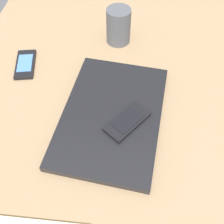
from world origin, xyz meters
TOP-DOWN VIEW (x-y plane):
  - desk_surface at (0.00, 0.00)cm, footprint 120.00×80.00cm
  - laptop_closed at (-7.22, -4.06)cm, footprint 38.41×27.82cm
  - cell_phone_on_laptop at (-9.89, -7.99)cm, footprint 12.47×11.42cm
  - cell_phone_on_desk at (8.73, 23.12)cm, footprint 12.56×7.46cm
  - pen_cup at (23.07, -2.82)cm, footprint 7.36×7.36cm

SIDE VIEW (x-z plane):
  - desk_surface at x=0.00cm, z-range 0.00..3.00cm
  - cell_phone_on_desk at x=8.73cm, z-range 2.97..4.09cm
  - laptop_closed at x=-7.22cm, z-range 3.00..4.83cm
  - cell_phone_on_laptop at x=-9.89cm, z-range 4.80..5.92cm
  - pen_cup at x=23.07cm, z-range 3.00..13.94cm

